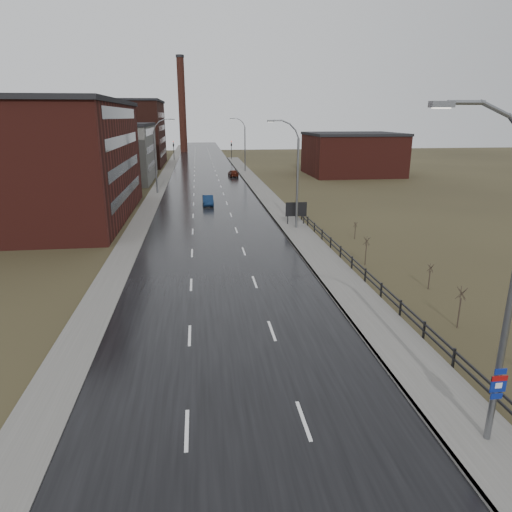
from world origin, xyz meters
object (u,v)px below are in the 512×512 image
object	(u,v)px
car_far	(233,173)
car_near	(208,201)
billboard	(296,210)
streetlight_main	(504,291)

from	to	relation	value
car_far	car_near	bearing A→B (deg)	73.89
billboard	car_near	size ratio (longest dim) A/B	0.65
billboard	streetlight_main	bearing A→B (deg)	-91.01
streetlight_main	billboard	world-z (taller)	streetlight_main
car_far	billboard	bearing A→B (deg)	89.44
streetlight_main	car_far	world-z (taller)	streetlight_main
streetlight_main	car_near	distance (m)	49.88
billboard	car_far	distance (m)	43.77
billboard	car_far	bearing A→B (deg)	94.72
streetlight_main	billboard	size ratio (longest dim) A/B	4.63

